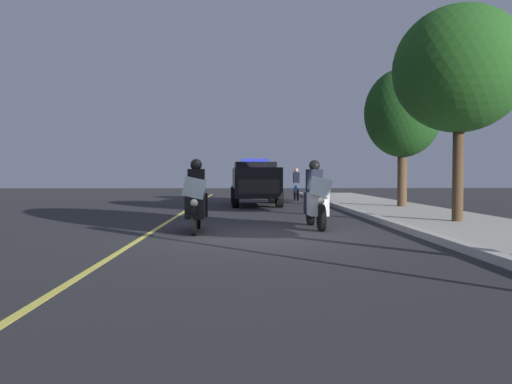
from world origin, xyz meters
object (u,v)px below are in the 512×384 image
(police_suv, at_px, (255,181))
(cyclist_background, at_px, (296,184))
(police_motorcycle_lead_left, at_px, (196,202))
(police_motorcycle_lead_right, at_px, (316,200))
(tree_mid_block, at_px, (459,70))
(tree_far_back, at_px, (403,114))

(police_suv, height_order, cyclist_background, police_suv)
(police_motorcycle_lead_left, xyz_separation_m, police_motorcycle_lead_right, (-0.75, 2.94, 0.00))
(tree_mid_block, bearing_deg, police_motorcycle_lead_left, -77.85)
(cyclist_background, distance_m, tree_far_back, 7.97)
(cyclist_background, bearing_deg, tree_far_back, 28.36)
(police_motorcycle_lead_left, relative_size, tree_far_back, 0.39)
(cyclist_background, relative_size, tree_far_back, 0.32)
(police_motorcycle_lead_left, xyz_separation_m, cyclist_background, (-14.49, 3.90, 0.14))
(police_motorcycle_lead_right, height_order, tree_far_back, tree_far_back)
(tree_far_back, bearing_deg, cyclist_background, -151.64)
(police_motorcycle_lead_right, bearing_deg, tree_mid_block, 100.56)
(cyclist_background, distance_m, tree_mid_block, 13.74)
(police_motorcycle_lead_right, bearing_deg, tree_far_back, 148.14)
(police_motorcycle_lead_left, height_order, tree_mid_block, tree_mid_block)
(police_suv, bearing_deg, tree_mid_block, 30.60)
(police_motorcycle_lead_left, relative_size, tree_mid_block, 0.37)
(police_motorcycle_lead_right, relative_size, tree_mid_block, 0.37)
(tree_mid_block, height_order, tree_far_back, tree_mid_block)
(police_motorcycle_lead_right, xyz_separation_m, cyclist_background, (-13.74, 0.96, 0.14))
(cyclist_background, relative_size, tree_mid_block, 0.31)
(police_motorcycle_lead_right, relative_size, cyclist_background, 1.22)
(police_motorcycle_lead_left, height_order, tree_far_back, tree_far_back)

